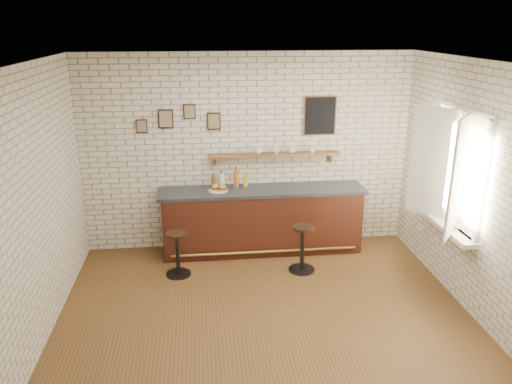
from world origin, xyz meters
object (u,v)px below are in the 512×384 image
ciabatta_sandwich (219,188)px  bar_stool_left (177,252)px  book_lower (448,226)px  bitters_bottle_white (222,181)px  bar_counter (262,220)px  book_upper (447,223)px  sandwich_plate (218,190)px  shelf_cup_c (292,150)px  bitters_bottle_amber (236,179)px  bar_stool_right (302,247)px  bitters_bottle_brown (214,182)px  shelf_cup_a (259,151)px  condiment_bottle_yellow (245,181)px  shelf_cup_b (276,150)px  shelf_cup_d (313,150)px

ciabatta_sandwich → bar_stool_left: ciabatta_sandwich is taller
ciabatta_sandwich → book_lower: 3.22m
bar_stool_left → bitters_bottle_white: bearing=49.7°
bar_counter → book_upper: size_ratio=14.15×
sandwich_plate → book_upper: size_ratio=1.28×
book_lower → book_upper: book_upper is taller
bar_stool_left → shelf_cup_c: size_ratio=4.71×
bar_stool_left → shelf_cup_c: shelf_cup_c is taller
shelf_cup_c → bitters_bottle_amber: bearing=90.7°
bar_stool_right → bitters_bottle_brown: bearing=144.3°
bar_stool_left → shelf_cup_a: 1.93m
bitters_bottle_brown → book_lower: (2.91, -1.66, -0.16)m
condiment_bottle_yellow → book_upper: bearing=-33.7°
sandwich_plate → bitters_bottle_brown: size_ratio=1.23×
bitters_bottle_amber → bar_stool_right: bitters_bottle_amber is taller
bitters_bottle_amber → bitters_bottle_white: bearing=180.0°
bitters_bottle_white → bar_stool_right: (1.08, -0.87, -0.75)m
bar_counter → sandwich_plate: size_ratio=11.07×
ciabatta_sandwich → bar_stool_left: (-0.62, -0.65, -0.72)m
book_upper → bar_stool_right: bearing=-174.0°
sandwich_plate → bar_stool_right: size_ratio=0.41×
ciabatta_sandwich → bitters_bottle_amber: bitters_bottle_amber is taller
book_upper → book_lower: bearing=-60.2°
ciabatta_sandwich → bitters_bottle_brown: size_ratio=1.13×
bar_counter → shelf_cup_b: size_ratio=29.02×
bitters_bottle_brown → bitters_bottle_white: bitters_bottle_white is taller
shelf_cup_b → shelf_cup_d: 0.56m
sandwich_plate → ciabatta_sandwich: 0.05m
bitters_bottle_brown → book_lower: bitters_bottle_brown is taller
bitters_bottle_white → shelf_cup_a: size_ratio=2.17×
sandwich_plate → bar_stool_right: 1.50m
bitters_bottle_amber → shelf_cup_c: 0.96m
bitters_bottle_white → bar_stool_right: 1.58m
bar_counter → shelf_cup_d: 1.32m
bar_stool_left → shelf_cup_a: size_ratio=5.46×
ciabatta_sandwich → sandwich_plate: bearing=180.0°
condiment_bottle_yellow → book_lower: (2.43, -1.66, -0.16)m
shelf_cup_a → book_lower: (2.22, -1.71, -0.61)m
condiment_bottle_yellow → shelf_cup_b: (0.48, 0.06, 0.45)m
bar_stool_left → shelf_cup_c: bearing=26.2°
bitters_bottle_amber → shelf_cup_a: size_ratio=2.64×
bitters_bottle_brown → shelf_cup_d: (1.52, 0.06, 0.44)m
bitters_bottle_white → book_lower: bitters_bottle_white is taller
bitters_bottle_white → bitters_bottle_amber: bitters_bottle_amber is taller
ciabatta_sandwich → condiment_bottle_yellow: (0.41, 0.15, 0.04)m
bar_stool_left → shelf_cup_d: (2.07, 0.86, 1.20)m
ciabatta_sandwich → bitters_bottle_white: size_ratio=1.01×
bitters_bottle_white → bar_stool_left: size_ratio=0.40×
bar_stool_left → shelf_cup_b: (1.51, 0.86, 1.21)m
bitters_bottle_amber → shelf_cup_a: (0.35, 0.06, 0.41)m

